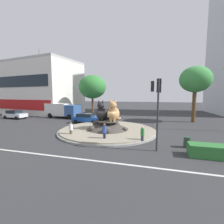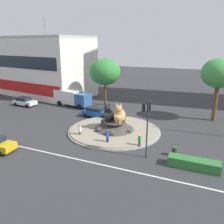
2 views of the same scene
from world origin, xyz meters
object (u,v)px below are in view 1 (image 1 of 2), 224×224
object	(u,v)px
delivery_box_truck	(62,110)
traffic_light_mast	(157,99)
cat_statue_calico	(113,113)
pedestrian_blue_shirt	(104,132)
pedestrian_white_shirt	(71,129)
parked_car_right	(15,114)
broadleaf_tree_behind_island	(195,80)
litter_bin	(187,142)
second_tree_near_tower	(92,87)
shophouse_block	(31,88)
cat_statue_black	(102,113)
pedestrian_green_shirt	(142,134)
hatchback_near_shophouse	(86,118)

from	to	relation	value
delivery_box_truck	traffic_light_mast	bearing A→B (deg)	-28.32
traffic_light_mast	delivery_box_truck	size ratio (longest dim) A/B	0.76
cat_statue_calico	pedestrian_blue_shirt	world-z (taller)	cat_statue_calico
pedestrian_white_shirt	pedestrian_blue_shirt	distance (m)	3.96
pedestrian_white_shirt	parked_car_right	size ratio (longest dim) A/B	0.37
broadleaf_tree_behind_island	pedestrian_blue_shirt	bearing A→B (deg)	-127.44
litter_bin	broadleaf_tree_behind_island	bearing A→B (deg)	76.33
second_tree_near_tower	litter_bin	distance (m)	21.75
broadleaf_tree_behind_island	shophouse_block	bearing A→B (deg)	171.73
parked_car_right	delivery_box_truck	distance (m)	8.49
cat_statue_black	pedestrian_green_shirt	xyz separation A→B (m)	(5.10, -3.41, -1.43)
parked_car_right	litter_bin	size ratio (longest dim) A/B	4.69
cat_statue_black	parked_car_right	xyz separation A→B (m)	(-18.77, 5.16, -1.44)
cat_statue_black	cat_statue_calico	world-z (taller)	cat_statue_calico
pedestrian_blue_shirt	second_tree_near_tower	bearing A→B (deg)	-145.60
pedestrian_green_shirt	delivery_box_truck	distance (m)	20.00
traffic_light_mast	litter_bin	world-z (taller)	traffic_light_mast
pedestrian_green_shirt	hatchback_near_shophouse	size ratio (longest dim) A/B	0.36
cat_statue_black	shophouse_block	distance (m)	28.54
cat_statue_calico	traffic_light_mast	bearing A→B (deg)	36.03
traffic_light_mast	pedestrian_white_shirt	bearing A→B (deg)	87.26
broadleaf_tree_behind_island	pedestrian_green_shirt	world-z (taller)	broadleaf_tree_behind_island
second_tree_near_tower	delivery_box_truck	distance (m)	7.31
pedestrian_blue_shirt	hatchback_near_shophouse	size ratio (longest dim) A/B	0.40
traffic_light_mast	second_tree_near_tower	xyz separation A→B (m)	(-12.19, 16.51, 1.83)
shophouse_block	delivery_box_truck	bearing A→B (deg)	-18.41
litter_bin	cat_statue_black	bearing A→B (deg)	157.28
traffic_light_mast	broadleaf_tree_behind_island	world-z (taller)	broadleaf_tree_behind_island
delivery_box_truck	cat_statue_calico	bearing A→B (deg)	-24.52
traffic_light_mast	shophouse_block	world-z (taller)	shophouse_block
cat_statue_calico	hatchback_near_shophouse	world-z (taller)	cat_statue_calico
hatchback_near_shophouse	shophouse_block	bearing A→B (deg)	148.50
traffic_light_mast	litter_bin	distance (m)	4.67
hatchback_near_shophouse	litter_bin	bearing A→B (deg)	-35.36
cat_statue_calico	traffic_light_mast	distance (m)	7.24
pedestrian_blue_shirt	broadleaf_tree_behind_island	bearing A→B (deg)	150.78
pedestrian_green_shirt	litter_bin	size ratio (longest dim) A/B	1.72
second_tree_near_tower	hatchback_near_shophouse	bearing A→B (deg)	-75.34
broadleaf_tree_behind_island	second_tree_near_tower	bearing A→B (deg)	174.99
parked_car_right	shophouse_block	bearing A→B (deg)	120.96
pedestrian_blue_shirt	pedestrian_green_shirt	distance (m)	3.53
pedestrian_white_shirt	hatchback_near_shophouse	size ratio (longest dim) A/B	0.36
cat_statue_black	broadleaf_tree_behind_island	size ratio (longest dim) A/B	0.28
cat_statue_black	second_tree_near_tower	size ratio (longest dim) A/B	0.31
second_tree_near_tower	hatchback_near_shophouse	world-z (taller)	second_tree_near_tower
pedestrian_white_shirt	delivery_box_truck	distance (m)	14.64
traffic_light_mast	delivery_box_truck	world-z (taller)	traffic_light_mast
pedestrian_white_shirt	pedestrian_blue_shirt	xyz separation A→B (m)	(3.91, -0.62, 0.12)
second_tree_near_tower	delivery_box_truck	xyz separation A→B (m)	(-5.08, -2.88, -4.39)
cat_statue_black	litter_bin	size ratio (longest dim) A/B	2.79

